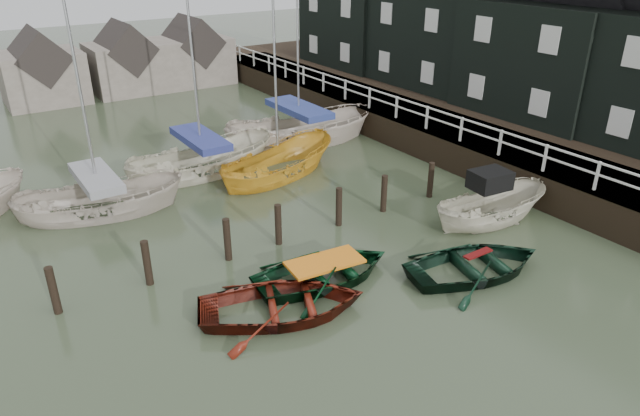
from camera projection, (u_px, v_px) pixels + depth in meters
ground at (364, 273)px, 17.00m from camera, size 120.00×120.00×0.00m
pier at (391, 119)px, 28.95m from camera, size 3.04×32.00×2.70m
land_strip at (466, 115)px, 32.03m from camera, size 14.00×38.00×1.50m
quay_houses at (498, 12)px, 28.57m from camera, size 6.52×28.14×10.01m
mooring_pilings at (281, 229)px, 18.47m from camera, size 13.72×0.22×1.80m
far_sheds at (124, 63)px, 36.11m from camera, size 14.00×4.08×4.39m
rowboat_red at (283, 314)px, 15.15m from camera, size 5.28×4.61×0.91m
rowboat_green at (325, 280)px, 16.65m from camera, size 4.52×3.44×0.88m
rowboat_dkgreen at (475, 274)px, 16.98m from camera, size 4.93×4.02×0.89m
motorboat at (489, 219)px, 20.06m from camera, size 4.75×2.25×2.73m
sailboat_a at (102, 211)px, 20.70m from camera, size 6.32×3.80×10.67m
sailboat_b at (203, 171)px, 24.24m from camera, size 6.58×2.51×10.80m
sailboat_c at (279, 174)px, 24.09m from camera, size 6.48×3.84×11.19m
sailboat_d at (299, 141)px, 27.84m from camera, size 7.76×4.61×13.30m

